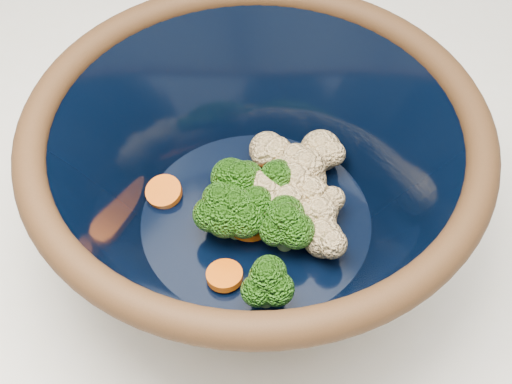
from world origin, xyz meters
name	(u,v)px	position (x,y,z in m)	size (l,w,h in m)	color
mixing_bowl	(256,180)	(-0.07, 0.07, 0.98)	(0.33, 0.33, 0.14)	black
vegetable_pile	(272,200)	(-0.06, 0.08, 0.95)	(0.16, 0.17, 0.05)	#608442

